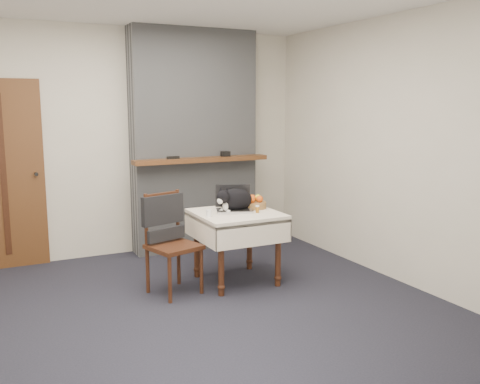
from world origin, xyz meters
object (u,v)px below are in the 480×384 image
object	(u,v)px
door	(3,175)
laptop	(234,204)
cream_jar	(209,213)
chair	(168,229)
cat	(236,200)
fruit_basket	(254,203)
pill_bottle	(257,209)
side_table	(236,223)

from	to	relation	value
door	laptop	xyz separation A→B (m)	(2.00, -1.42, -0.24)
cream_jar	chair	bearing A→B (deg)	162.60
door	cat	size ratio (longest dim) A/B	3.72
cream_jar	fruit_basket	bearing A→B (deg)	16.29
door	cream_jar	world-z (taller)	door
door	cream_jar	distance (m)	2.31
cat	cream_jar	distance (m)	0.37
door	chair	xyz separation A→B (m)	(1.30, -1.45, -0.40)
cat	door	bearing A→B (deg)	121.17
cat	pill_bottle	distance (m)	0.24
door	cream_jar	bearing A→B (deg)	-43.17
cream_jar	chair	world-z (taller)	chair
laptop	chair	bearing A→B (deg)	-157.53
cat	fruit_basket	xyz separation A→B (m)	(0.23, 0.04, -0.06)
chair	fruit_basket	bearing A→B (deg)	-13.14
cat	side_table	bearing A→B (deg)	-135.16
fruit_basket	chair	size ratio (longest dim) A/B	0.25
door	cat	bearing A→B (deg)	-35.56
side_table	fruit_basket	world-z (taller)	fruit_basket
side_table	pill_bottle	bearing A→B (deg)	-34.36
laptop	fruit_basket	bearing A→B (deg)	23.38
laptop	cream_jar	size ratio (longest dim) A/B	6.66
side_table	pill_bottle	world-z (taller)	pill_bottle
laptop	pill_bottle	size ratio (longest dim) A/B	5.68
laptop	chair	distance (m)	0.72
door	side_table	xyz separation A→B (m)	(1.99, -1.50, -0.41)
side_table	laptop	xyz separation A→B (m)	(0.01, 0.08, 0.18)
cat	fruit_basket	world-z (taller)	cat
cat	cream_jar	size ratio (longest dim) A/B	8.47
cream_jar	pill_bottle	xyz separation A→B (m)	(0.49, -0.05, 0.01)
laptop	pill_bottle	bearing A→B (deg)	-31.15
side_table	cat	distance (m)	0.23
cat	pill_bottle	xyz separation A→B (m)	(0.15, -0.17, -0.07)
side_table	cat	xyz separation A→B (m)	(0.02, 0.06, 0.22)
cream_jar	chair	xyz separation A→B (m)	(-0.37, 0.12, -0.13)
door	laptop	distance (m)	2.46
cat	pill_bottle	bearing A→B (deg)	-73.28
cat	pill_bottle	size ratio (longest dim) A/B	7.22
door	side_table	size ratio (longest dim) A/B	2.56
door	side_table	world-z (taller)	door
cat	cream_jar	bearing A→B (deg)	177.27
cream_jar	pill_bottle	bearing A→B (deg)	-5.44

